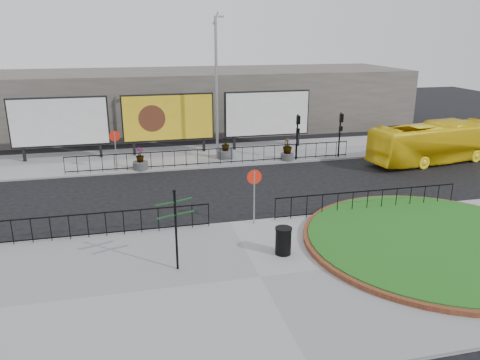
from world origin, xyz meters
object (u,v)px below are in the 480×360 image
object	(u,v)px
fingerpost_sign	(176,222)
litter_bin	(283,241)
planter_b	(226,151)
planter_c	(287,151)
bus	(437,142)
planter_a	(140,162)
billboard_mid	(168,118)
lamp_post	(217,87)

from	to	relation	value
fingerpost_sign	litter_bin	xyz separation A→B (m)	(4.04, 0.27, -1.27)
planter_b	planter_c	distance (m)	4.09
planter_b	bus	bearing A→B (deg)	-15.46
fingerpost_sign	planter_a	xyz separation A→B (m)	(-0.89, 13.17, -1.33)
billboard_mid	lamp_post	bearing A→B (deg)	-33.25
litter_bin	bus	xyz separation A→B (m)	(13.93, 10.57, 0.66)
planter_c	bus	bearing A→B (deg)	-13.95
planter_b	planter_c	world-z (taller)	planter_c
fingerpost_sign	planter_b	world-z (taller)	fingerpost_sign
planter_a	planter_b	bearing A→B (deg)	13.36
planter_a	planter_c	distance (m)	9.47
lamp_post	planter_a	xyz separation A→B (m)	(-5.11, -1.60, -4.22)
planter_a	planter_c	size ratio (longest dim) A/B	0.90
fingerpost_sign	billboard_mid	bearing A→B (deg)	69.61
planter_c	planter_a	bearing A→B (deg)	180.00
litter_bin	planter_c	xyz separation A→B (m)	(4.54, 12.90, 0.10)
planter_b	planter_c	size ratio (longest dim) A/B	0.96
lamp_post	planter_b	xyz separation A→B (m)	(0.49, -0.27, -4.21)
litter_bin	planter_c	distance (m)	13.68
billboard_mid	planter_b	world-z (taller)	billboard_mid
billboard_mid	bus	size ratio (longest dim) A/B	0.65
lamp_post	bus	xyz separation A→B (m)	(13.74, -3.93, -3.50)
planter_a	planter_c	bearing A→B (deg)	0.00
billboard_mid	planter_c	size ratio (longest dim) A/B	4.08
billboard_mid	planter_a	xyz separation A→B (m)	(-2.11, -3.57, -2.00)
fingerpost_sign	planter_b	distance (m)	15.31
bus	fingerpost_sign	bearing A→B (deg)	112.57
lamp_post	planter_b	distance (m)	4.25
litter_bin	billboard_mid	bearing A→B (deg)	99.73
fingerpost_sign	planter_c	distance (m)	15.77
bus	planter_b	world-z (taller)	bus
litter_bin	planter_a	xyz separation A→B (m)	(-4.93, 12.90, -0.06)
fingerpost_sign	planter_b	size ratio (longest dim) A/B	2.05
bus	planter_c	world-z (taller)	bus
lamp_post	planter_c	bearing A→B (deg)	-20.16
billboard_mid	planter_c	xyz separation A→B (m)	(7.36, -3.57, -1.84)
fingerpost_sign	planter_b	bearing A→B (deg)	55.76
lamp_post	litter_bin	distance (m)	15.09
lamp_post	bus	world-z (taller)	lamp_post
lamp_post	litter_bin	xyz separation A→B (m)	(-0.18, -14.50, -4.17)
fingerpost_sign	bus	distance (m)	20.99
lamp_post	fingerpost_sign	distance (m)	15.64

